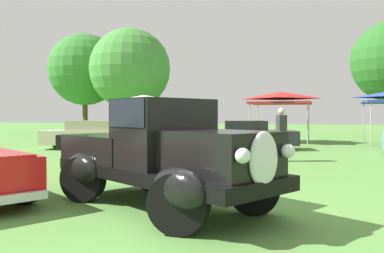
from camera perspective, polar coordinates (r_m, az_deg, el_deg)
ground_plane at (r=6.00m, az=1.68°, el=-12.34°), size 120.00×120.00×0.00m
feature_pickup_truck at (r=6.19m, az=-4.48°, el=-3.80°), size 4.31×3.32×1.70m
show_car_cream at (r=17.49m, az=-13.74°, el=-1.19°), size 4.82×2.91×1.22m
show_car_charcoal at (r=16.85m, az=8.17°, el=-1.27°), size 4.25×2.62×1.22m
spectator_near_truck at (r=15.49m, az=-5.27°, el=-0.35°), size 0.45×0.46×1.69m
spectator_between_cars at (r=12.67m, az=12.85°, el=-0.83°), size 0.37×0.46×1.69m
canopy_tent_left_field at (r=24.41m, az=-7.06°, el=3.91°), size 3.20×3.20×2.71m
canopy_tent_center_field at (r=21.53m, az=12.76°, el=4.19°), size 3.16×3.16×2.71m
treeline_far_left at (r=35.90m, az=-15.31°, el=7.97°), size 6.26×6.26×8.58m
treeline_mid_left at (r=32.03m, az=-8.98°, el=8.26°), size 6.44×6.44×8.38m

